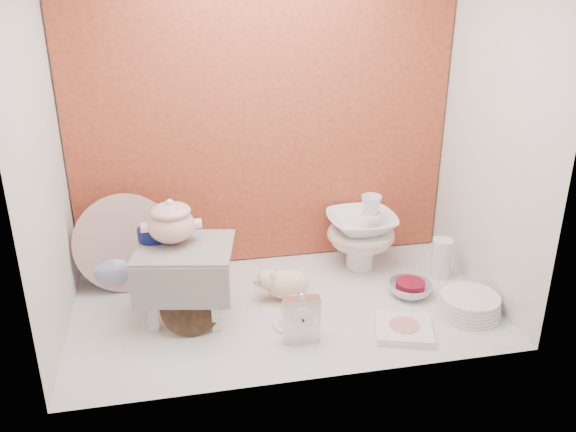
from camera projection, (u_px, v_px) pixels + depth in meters
name	position (u px, v px, depth m)	size (l,w,h in m)	color
ground	(284.00, 307.00, 2.62)	(1.80, 1.80, 0.00)	silver
niche_shell	(275.00, 84.00, 2.42)	(1.86, 1.03, 1.53)	#AA552A
step_stool	(187.00, 282.00, 2.49)	(0.38, 0.33, 0.33)	silver
soup_tureen	(171.00, 221.00, 2.43)	(0.23, 0.23, 0.19)	white
cobalt_bowl	(153.00, 234.00, 2.49)	(0.13, 0.13, 0.05)	#0A124B
floral_platter	(125.00, 243.00, 2.69)	(0.45, 0.10, 0.45)	white
blue_white_vase	(112.00, 258.00, 2.76)	(0.25, 0.25, 0.26)	white
lacquer_tray	(191.00, 305.00, 2.41)	(0.25, 0.11, 0.24)	black
mantel_clock	(301.00, 317.00, 2.35)	(0.14, 0.05, 0.21)	silver
plush_pig	(287.00, 283.00, 2.66)	(0.25, 0.17, 0.15)	beige
teacup_saucer	(295.00, 323.00, 2.49)	(0.19, 0.19, 0.01)	white
gold_rim_teacup	(295.00, 312.00, 2.47)	(0.12, 0.12, 0.10)	white
lattice_dish	(404.00, 329.00, 2.44)	(0.22, 0.22, 0.03)	white
dinner_plate_stack	(469.00, 305.00, 2.55)	(0.27, 0.27, 0.09)	white
crystal_bowl	(410.00, 289.00, 2.70)	(0.19, 0.19, 0.06)	silver
clear_glass_vase	(441.00, 258.00, 2.84)	(0.10, 0.10, 0.19)	silver
porcelain_tower	(361.00, 232.00, 2.89)	(0.33, 0.33, 0.37)	white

